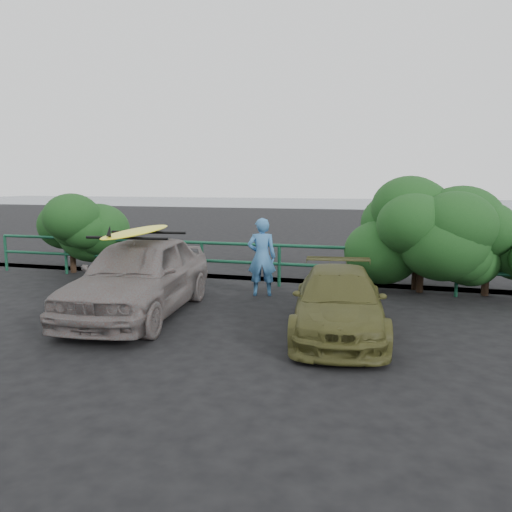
{
  "coord_description": "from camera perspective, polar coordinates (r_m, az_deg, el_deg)",
  "views": [
    {
      "loc": [
        3.72,
        -6.53,
        2.51
      ],
      "look_at": [
        1.16,
        2.41,
        1.12
      ],
      "focal_mm": 35.0,
      "sensor_mm": 36.0,
      "label": 1
    }
  ],
  "objects": [
    {
      "name": "shrub_left",
      "position": [
        14.74,
        -19.45,
        2.06
      ],
      "size": [
        3.2,
        2.4,
        1.97
      ],
      "primitive_type": null,
      "color": "#1A4419",
      "rests_on": "ground"
    },
    {
      "name": "olive_vehicle",
      "position": [
        8.46,
        9.42,
        -5.17
      ],
      "size": [
        1.94,
        3.81,
        1.06
      ],
      "primitive_type": "imported",
      "rotation": [
        0.0,
        0.0,
        0.13
      ],
      "color": "#484820",
      "rests_on": "ground"
    },
    {
      "name": "sedan",
      "position": [
        9.71,
        -13.18,
        -2.2
      ],
      "size": [
        2.24,
        4.56,
        1.5
      ],
      "primitive_type": "imported",
      "rotation": [
        0.0,
        0.0,
        0.11
      ],
      "color": "slate",
      "rests_on": "ground"
    },
    {
      "name": "shrub_right",
      "position": [
        12.17,
        21.93,
        1.88
      ],
      "size": [
        3.2,
        2.4,
        2.48
      ],
      "primitive_type": null,
      "color": "#1A4419",
      "rests_on": "ground"
    },
    {
      "name": "ground",
      "position": [
        7.93,
        -13.18,
        -10.21
      ],
      "size": [
        80.0,
        80.0,
        0.0
      ],
      "primitive_type": "plane",
      "color": "black"
    },
    {
      "name": "ocean",
      "position": [
        66.69,
        12.85,
        6.11
      ],
      "size": [
        200.0,
        200.0,
        0.0
      ],
      "primitive_type": "plane",
      "color": "#545C67",
      "rests_on": "ground"
    },
    {
      "name": "guardrail",
      "position": [
        12.28,
        -1.88,
        -0.85
      ],
      "size": [
        14.0,
        0.08,
        1.04
      ],
      "primitive_type": null,
      "color": "#14472F",
      "rests_on": "ground"
    },
    {
      "name": "roof_rack",
      "position": [
        9.6,
        -13.34,
        2.35
      ],
      "size": [
        1.64,
        1.23,
        0.05
      ],
      "primitive_type": null,
      "rotation": [
        0.0,
        0.0,
        0.11
      ],
      "color": "black",
      "rests_on": "sedan"
    },
    {
      "name": "surfboard",
      "position": [
        9.59,
        -13.35,
        2.75
      ],
      "size": [
        0.9,
        2.88,
        0.08
      ],
      "primitive_type": "ellipsoid",
      "rotation": [
        0.0,
        0.0,
        0.11
      ],
      "color": "#FEF41A",
      "rests_on": "roof_rack"
    },
    {
      "name": "man",
      "position": [
        11.01,
        0.66,
        -0.11
      ],
      "size": [
        0.72,
        0.56,
        1.73
      ],
      "primitive_type": "imported",
      "rotation": [
        0.0,
        0.0,
        3.4
      ],
      "color": "teal",
      "rests_on": "ground"
    }
  ]
}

